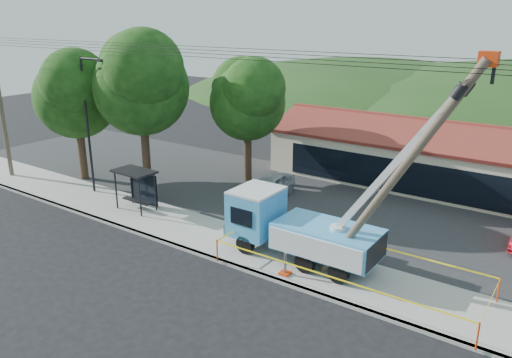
{
  "coord_description": "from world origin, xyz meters",
  "views": [
    {
      "loc": [
        13.07,
        -14.76,
        11.42
      ],
      "look_at": [
        -0.71,
        5.0,
        3.5
      ],
      "focal_mm": 35.0,
      "sensor_mm": 36.0,
      "label": 1
    }
  ],
  "objects_px": {
    "leaning_pole": "(401,170)",
    "car_silver": "(269,199)",
    "bus_shelter": "(137,180)",
    "utility_truck": "(299,226)"
  },
  "relations": [
    {
      "from": "utility_truck",
      "to": "car_silver",
      "type": "relative_size",
      "value": 2.51
    },
    {
      "from": "utility_truck",
      "to": "bus_shelter",
      "type": "relative_size",
      "value": 4.39
    },
    {
      "from": "utility_truck",
      "to": "car_silver",
      "type": "xyz_separation_m",
      "value": [
        -5.82,
        6.27,
        -1.82
      ]
    },
    {
      "from": "leaning_pole",
      "to": "car_silver",
      "type": "bearing_deg",
      "value": 147.72
    },
    {
      "from": "car_silver",
      "to": "bus_shelter",
      "type": "bearing_deg",
      "value": -134.96
    },
    {
      "from": "utility_truck",
      "to": "bus_shelter",
      "type": "xyz_separation_m",
      "value": [
        -11.31,
        0.05,
        0.14
      ]
    },
    {
      "from": "leaning_pole",
      "to": "bus_shelter",
      "type": "distance_m",
      "value": 16.54
    },
    {
      "from": "utility_truck",
      "to": "car_silver",
      "type": "height_order",
      "value": "utility_truck"
    },
    {
      "from": "bus_shelter",
      "to": "leaning_pole",
      "type": "bearing_deg",
      "value": -0.35
    },
    {
      "from": "leaning_pole",
      "to": "bus_shelter",
      "type": "xyz_separation_m",
      "value": [
        -16.14,
        0.51,
        -3.61
      ]
    }
  ]
}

